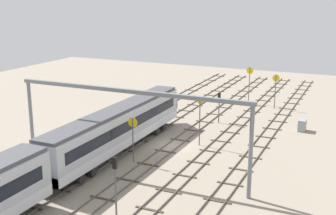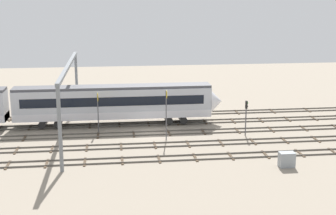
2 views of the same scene
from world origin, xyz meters
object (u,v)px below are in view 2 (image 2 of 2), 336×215
at_px(speed_sign_mid_trackside, 166,109).
at_px(signal_light_trackside_approach, 246,113).
at_px(train, 15,107).
at_px(speed_sign_near_foreground, 98,106).
at_px(overhead_gantry, 69,80).
at_px(relay_cabinet, 287,160).

relative_size(speed_sign_mid_trackside, signal_light_trackside_approach, 1.39).
height_order(train, speed_sign_near_foreground, train).
bearing_deg(overhead_gantry, relay_cabinet, -31.22).
distance_m(train, speed_sign_near_foreground, 10.34).
distance_m(overhead_gantry, speed_sign_mid_trackside, 11.43).
relative_size(speed_sign_near_foreground, relay_cabinet, 3.18).
height_order(overhead_gantry, signal_light_trackside_approach, overhead_gantry).
distance_m(signal_light_trackside_approach, relay_cabinet, 10.71).
height_order(speed_sign_near_foreground, relay_cabinet, speed_sign_near_foreground).
bearing_deg(overhead_gantry, signal_light_trackside_approach, -6.31).
distance_m(overhead_gantry, speed_sign_near_foreground, 4.72).
distance_m(train, relay_cabinet, 32.48).
height_order(overhead_gantry, speed_sign_near_foreground, overhead_gantry).
relative_size(signal_light_trackside_approach, relay_cabinet, 2.75).
xyz_separation_m(speed_sign_near_foreground, speed_sign_mid_trackside, (7.56, -4.25, 0.45)).
bearing_deg(signal_light_trackside_approach, speed_sign_mid_trackside, -175.15).
bearing_deg(overhead_gantry, speed_sign_mid_trackside, -15.70).
distance_m(train, overhead_gantry, 8.84).
bearing_deg(relay_cabinet, train, 149.05).
relative_size(overhead_gantry, speed_sign_near_foreground, 4.97).
bearing_deg(signal_light_trackside_approach, train, 166.99).
height_order(overhead_gantry, relay_cabinet, overhead_gantry).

